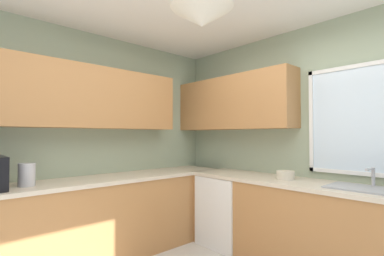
# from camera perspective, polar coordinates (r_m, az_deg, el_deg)

# --- Properties ---
(room_shell) EXTENTS (3.98, 3.61, 2.67)m
(room_shell) POSITION_cam_1_polar(r_m,az_deg,el_deg) (2.91, -1.35, 7.87)
(room_shell) COLOR #9EAD8E
(room_shell) RESTS_ON ground_plane
(counter_run_left) EXTENTS (0.65, 3.22, 0.90)m
(counter_run_left) POSITION_cam_1_polar(r_m,az_deg,el_deg) (3.39, -18.42, -17.18)
(counter_run_left) COLOR #AD7542
(counter_run_left) RESTS_ON ground_plane
(counter_run_back) EXTENTS (3.07, 0.65, 0.90)m
(counter_run_back) POSITION_cam_1_polar(r_m,az_deg,el_deg) (3.14, 25.27, -18.42)
(counter_run_back) COLOR #AD7542
(counter_run_back) RESTS_ON ground_plane
(dishwasher) EXTENTS (0.60, 0.60, 0.85)m
(dishwasher) POSITION_cam_1_polar(r_m,az_deg,el_deg) (3.71, 7.42, -16.24)
(dishwasher) COLOR white
(dishwasher) RESTS_ON ground_plane
(kettle) EXTENTS (0.14, 0.14, 0.21)m
(kettle) POSITION_cam_1_polar(r_m,az_deg,el_deg) (3.04, -30.70, -8.21)
(kettle) COLOR #B7B7BC
(kettle) RESTS_ON counter_run_left
(sink_assembly) EXTENTS (0.63, 0.40, 0.19)m
(sink_assembly) POSITION_cam_1_polar(r_m,az_deg,el_deg) (2.91, 32.34, -10.40)
(sink_assembly) COLOR #9EA0A5
(sink_assembly) RESTS_ON counter_run_back
(bowl) EXTENTS (0.19, 0.19, 0.09)m
(bowl) POSITION_cam_1_polar(r_m,az_deg,el_deg) (3.20, 18.57, -9.12)
(bowl) COLOR beige
(bowl) RESTS_ON counter_run_back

